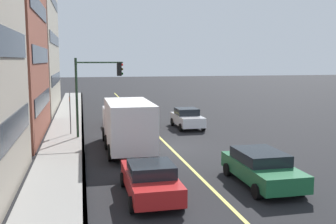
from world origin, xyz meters
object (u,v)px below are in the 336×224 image
car_white (187,118)px  street_sign_post (70,110)px  car_red (150,179)px  car_tan (120,116)px  traffic_light_mast (95,84)px  truck_white (127,124)px  car_green (261,167)px

car_white → street_sign_post: 9.01m
car_red → car_white: (14.74, -5.53, 0.05)m
car_tan → car_white: bearing=-115.7°
traffic_light_mast → car_red: bearing=-172.3°
traffic_light_mast → car_white: bearing=-69.4°
car_red → street_sign_post: street_sign_post is taller
car_red → truck_white: bearing=-0.5°
car_tan → traffic_light_mast: traffic_light_mast is taller
car_red → traffic_light_mast: traffic_light_mast is taller
car_tan → traffic_light_mast: 6.27m
car_tan → street_sign_post: street_sign_post is taller
car_green → street_sign_post: size_ratio=1.48×
car_red → street_sign_post: bearing=13.9°
car_red → car_white: size_ratio=1.06×
car_red → traffic_light_mast: size_ratio=0.82×
car_green → car_red: size_ratio=1.05×
car_white → traffic_light_mast: (-2.69, 7.15, 2.92)m
car_white → street_sign_post: street_sign_post is taller
traffic_light_mast → truck_white: bearing=-157.0°
car_tan → truck_white: bearing=177.0°
car_green → car_tan: bearing=14.7°
car_white → street_sign_post: size_ratio=1.33×
car_red → car_tan: car_tan is taller
truck_white → car_tan: bearing=-3.0°
street_sign_post → truck_white: bearing=-147.9°
traffic_light_mast → car_green: bearing=-150.5°
car_red → traffic_light_mast: bearing=7.7°
car_green → car_white: (14.22, -0.62, 0.01)m
car_red → street_sign_post: size_ratio=1.41×
car_tan → truck_white: 9.12m
street_sign_post → car_green: bearing=-147.6°
car_tan → car_green: bearing=-165.3°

